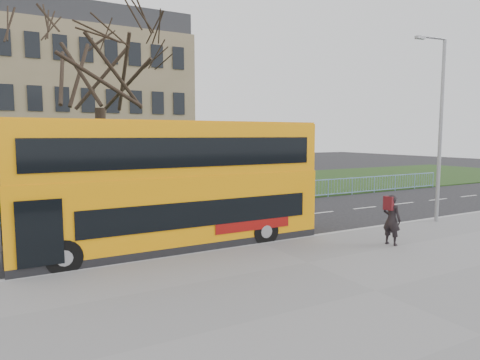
# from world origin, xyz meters

# --- Properties ---
(ground) EXTENTS (120.00, 120.00, 0.00)m
(ground) POSITION_xyz_m (0.00, 0.00, 0.00)
(ground) COLOR black
(ground) RESTS_ON ground
(pavement) EXTENTS (80.00, 10.50, 0.12)m
(pavement) POSITION_xyz_m (0.00, -6.75, 0.06)
(pavement) COLOR slate
(pavement) RESTS_ON ground
(kerb) EXTENTS (80.00, 0.20, 0.14)m
(kerb) POSITION_xyz_m (0.00, -1.55, 0.07)
(kerb) COLOR gray
(kerb) RESTS_ON ground
(grass_verge) EXTENTS (80.00, 15.40, 0.08)m
(grass_verge) POSITION_xyz_m (0.00, 14.30, 0.04)
(grass_verge) COLOR #1F3413
(grass_verge) RESTS_ON ground
(guard_railing) EXTENTS (40.00, 0.12, 1.10)m
(guard_railing) POSITION_xyz_m (0.00, 6.60, 0.55)
(guard_railing) COLOR #78A0D7
(guard_railing) RESTS_ON ground
(bare_tree) EXTENTS (8.69, 8.69, 12.41)m
(bare_tree) POSITION_xyz_m (-3.00, 10.00, 6.29)
(bare_tree) COLOR black
(bare_tree) RESTS_ON grass_verge
(civic_building) EXTENTS (30.00, 15.00, 14.00)m
(civic_building) POSITION_xyz_m (-5.00, 35.00, 7.00)
(civic_building) COLOR #7E6F50
(civic_building) RESTS_ON ground
(yellow_bus) EXTENTS (10.15, 2.49, 4.25)m
(yellow_bus) POSITION_xyz_m (-2.75, -0.37, 2.28)
(yellow_bus) COLOR #F89B0A
(yellow_bus) RESTS_ON ground
(pedestrian) EXTENTS (0.55, 0.71, 1.73)m
(pedestrian) POSITION_xyz_m (3.77, -3.88, 0.99)
(pedestrian) COLOR black
(pedestrian) RESTS_ON pavement
(street_lamp) EXTENTS (1.64, 0.35, 7.75)m
(street_lamp) POSITION_xyz_m (8.56, -2.02, 4.37)
(street_lamp) COLOR gray
(street_lamp) RESTS_ON pavement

